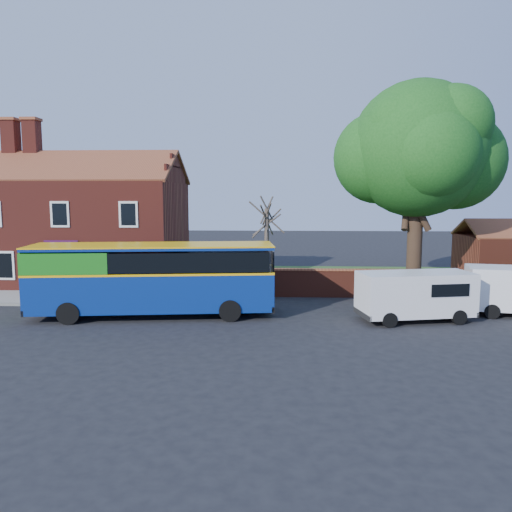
{
  "coord_description": "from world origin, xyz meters",
  "views": [
    {
      "loc": [
        5.62,
        -20.7,
        5.68
      ],
      "look_at": [
        4.42,
        5.0,
        2.55
      ],
      "focal_mm": 35.0,
      "sensor_mm": 36.0,
      "label": 1
    }
  ],
  "objects": [
    {
      "name": "grass_strip",
      "position": [
        13.0,
        13.0,
        0.02
      ],
      "size": [
        26.0,
        12.0,
        0.04
      ],
      "primitive_type": "cube",
      "color": "#426B28",
      "rests_on": "ground"
    },
    {
      "name": "pavement",
      "position": [
        -7.0,
        5.75,
        0.06
      ],
      "size": [
        18.0,
        3.5,
        0.12
      ],
      "primitive_type": "cube",
      "color": "gray",
      "rests_on": "ground"
    },
    {
      "name": "kerb",
      "position": [
        -7.0,
        4.0,
        0.07
      ],
      "size": [
        18.0,
        0.15,
        0.14
      ],
      "primitive_type": "cube",
      "color": "slate",
      "rests_on": "ground"
    },
    {
      "name": "boundary_wall",
      "position": [
        13.0,
        7.0,
        0.81
      ],
      "size": [
        22.0,
        0.38,
        1.6
      ],
      "color": "maroon",
      "rests_on": "ground"
    },
    {
      "name": "shop_building",
      "position": [
        -7.02,
        11.5,
        3.41
      ],
      "size": [
        12.3,
        8.13,
        10.5
      ],
      "color": "maroon",
      "rests_on": "ground"
    },
    {
      "name": "large_tree",
      "position": [
        13.95,
        10.13,
        8.15
      ],
      "size": [
        10.2,
        8.07,
        12.44
      ],
      "color": "black",
      "rests_on": "ground"
    },
    {
      "name": "bus",
      "position": [
        -0.65,
        2.12,
        1.93
      ],
      "size": [
        11.46,
        4.11,
        3.41
      ],
      "rotation": [
        0.0,
        0.0,
        0.12
      ],
      "color": "navy",
      "rests_on": "ground"
    },
    {
      "name": "bare_tree",
      "position": [
        4.87,
        9.01,
        2.75
      ],
      "size": [
        2.01,
        2.39,
        5.36
      ],
      "color": "#4C4238",
      "rests_on": "ground"
    },
    {
      "name": "ground",
      "position": [
        0.0,
        0.0,
        0.0
      ],
      "size": [
        120.0,
        120.0,
        0.0
      ],
      "primitive_type": "plane",
      "color": "black",
      "rests_on": "ground"
    },
    {
      "name": "van_near",
      "position": [
        11.81,
        1.82,
        1.25
      ],
      "size": [
        5.37,
        2.98,
        2.23
      ],
      "rotation": [
        0.0,
        0.0,
        0.2
      ],
      "color": "white",
      "rests_on": "ground"
    }
  ]
}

